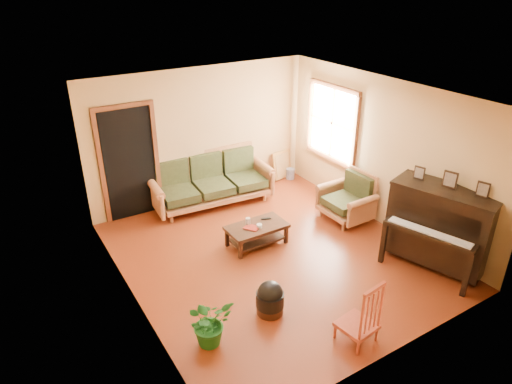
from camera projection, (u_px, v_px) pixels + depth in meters
floor at (273, 255)px, 7.39m from camera, size 5.00×5.00×0.00m
doorway at (130, 164)px, 8.15m from camera, size 1.08×0.16×2.05m
window at (332, 123)px, 8.77m from camera, size 0.12×1.36×1.46m
sofa at (212, 180)px, 8.79m from camera, size 2.39×1.16×1.00m
coffee_table at (257, 235)px, 7.59m from camera, size 1.00×0.55×0.36m
armchair at (346, 197)px, 8.26m from camera, size 0.87×0.91×0.89m
piano at (439, 228)px, 6.88m from camera, size 1.27×1.67×1.31m
footstool at (270, 301)px, 6.07m from camera, size 0.42×0.42×0.36m
red_chair at (358, 311)px, 5.51m from camera, size 0.48×0.51×0.90m
leaning_frame at (282, 165)px, 9.95m from camera, size 0.50×0.19×0.65m
ceramic_crock at (290, 174)px, 10.03m from camera, size 0.19×0.19×0.23m
potted_plant at (210, 322)px, 5.53m from camera, size 0.62×0.56×0.62m
book at (249, 230)px, 7.35m from camera, size 0.27×0.29×0.02m
candle at (248, 222)px, 7.49m from camera, size 0.10×0.10×0.13m
glass_jar at (259, 226)px, 7.44m from camera, size 0.11×0.11×0.06m
remote at (266, 218)px, 7.71m from camera, size 0.17×0.10×0.02m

